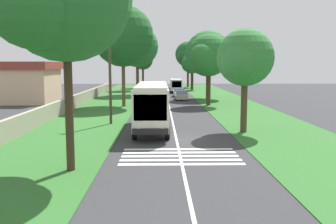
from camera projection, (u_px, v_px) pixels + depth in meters
The scene contains 22 objects.
ground at pixel (177, 140), 26.59m from camera, with size 160.00×160.00×0.00m, color #333335.
grass_verge_left at pixel (96, 113), 41.31m from camera, with size 120.00×8.00×0.04m, color #2D6628.
grass_verge_right at pixel (245, 113), 41.64m from camera, with size 120.00×8.00×0.04m, color #2D6628.
centre_line at pixel (171, 113), 41.48m from camera, with size 110.00×0.16×0.01m, color silver.
coach_bus at pixel (152, 104), 30.46m from camera, with size 11.16×2.62×3.73m.
zebra_crossing at pixel (180, 156), 21.95m from camera, with size 4.05×6.80×0.01m.
trailing_car_0 at pixel (156, 102), 47.38m from camera, with size 4.30×1.78×1.43m.
trailing_car_1 at pixel (182, 95), 57.25m from camera, with size 4.30×1.78×1.43m.
trailing_car_2 at pixel (179, 92), 63.24m from camera, with size 4.30×1.78×1.43m.
trailing_minibus_0 at pixel (176, 84), 72.84m from camera, with size 6.00×2.14×2.53m.
roadside_tree_left_0 at pixel (137, 53), 78.17m from camera, with size 6.22×5.06×10.44m.
roadside_tree_left_1 at pixel (137, 47), 65.77m from camera, with size 8.67×7.23×12.03m.
roadside_tree_left_3 at pixel (142, 60), 85.79m from camera, with size 5.45×4.56×8.66m.
roadside_tree_left_4 at pixel (122, 38), 47.23m from camera, with size 9.10×7.59×12.54m.
roadside_tree_right_0 at pixel (188, 55), 88.99m from camera, with size 6.73×6.00×10.66m.
roadside_tree_right_1 at pixel (243, 59), 29.13m from camera, with size 5.32×4.40×7.98m.
roadside_tree_right_2 at pixel (207, 55), 58.23m from camera, with size 8.23×7.01×10.42m.
roadside_tree_right_3 at pixel (191, 64), 79.02m from camera, with size 5.68×4.50×7.81m.
roadside_tree_right_4 at pixel (208, 56), 48.52m from camera, with size 6.45×5.41×9.19m.
utility_pole at pixel (110, 76), 33.27m from camera, with size 0.24×1.40×8.11m.
roadside_wall at pixel (74, 102), 46.10m from camera, with size 70.00×0.40×1.54m, color #9E937F.
roadside_building at pixel (27, 82), 53.14m from camera, with size 9.24×8.03×5.67m.
Camera 1 is at (-26.13, 1.14, 5.25)m, focal length 40.60 mm.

